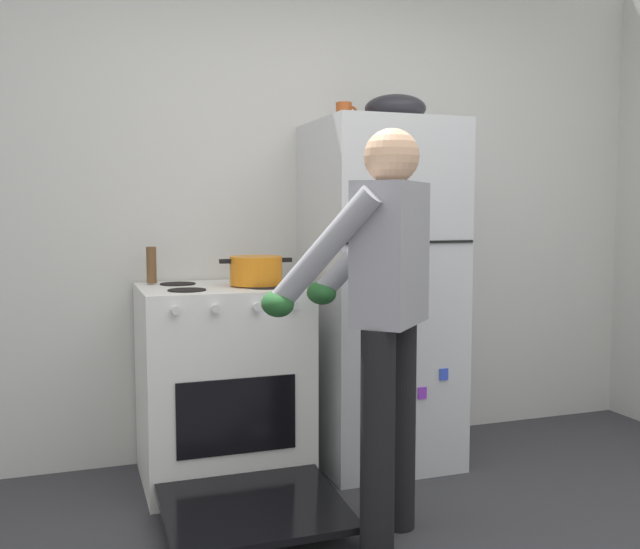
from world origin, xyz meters
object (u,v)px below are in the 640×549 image
Objects in this scene: pepper_mill at (151,265)px; mixing_bowl at (395,109)px; red_pot at (256,270)px; refrigerator at (379,294)px; stove_range at (223,386)px; coffee_mug at (344,112)px; person_cook at (381,299)px.

mixing_bowl is at bearing -9.44° from pepper_mill.
red_pot is 0.52m from pepper_mill.
refrigerator reaches higher than pepper_mill.
mixing_bowl reaches higher than stove_range.
coffee_mug reaches higher than refrigerator.
person_cook is 9.09× the size of pepper_mill.
stove_range is at bearing -173.97° from coffee_mug.
pepper_mill is at bearing 170.98° from coffee_mug.
refrigerator is 15.51× the size of coffee_mug.
red_pot reaches higher than stove_range.
refrigerator is 1.09× the size of person_cook.
refrigerator is 1.40× the size of stove_range.
red_pot is (0.16, -0.03, 0.55)m from stove_range.
mixing_bowl is (0.45, 0.84, 0.85)m from person_cook.
person_cook is (0.45, -0.82, 0.50)m from stove_range.
red_pot is 1.98× the size of pepper_mill.
mixing_bowl is at bearing -10.99° from coffee_mug.
mixing_bowl is (0.90, 0.02, 1.35)m from stove_range.
mixing_bowl is (0.08, 0.00, 0.94)m from refrigerator.
pepper_mill is (-0.75, 1.04, 0.08)m from person_cook.
pepper_mill is at bearing 143.97° from stove_range.
red_pot is at bearing 110.47° from person_cook.
red_pot is 3.12× the size of coffee_mug.
red_pot is 1.09m from mixing_bowl.
refrigerator is at bearing 4.29° from red_pot.
stove_range is at bearing -178.85° from mixing_bowl.
coffee_mug is (0.49, 0.10, 0.78)m from red_pot.
refrigerator is 9.87× the size of pepper_mill.
person_cook is at bearing -54.02° from pepper_mill.
stove_range is 0.68m from pepper_mill.
person_cook is (-0.37, -0.84, 0.09)m from refrigerator.
stove_range is at bearing 168.75° from red_pot.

